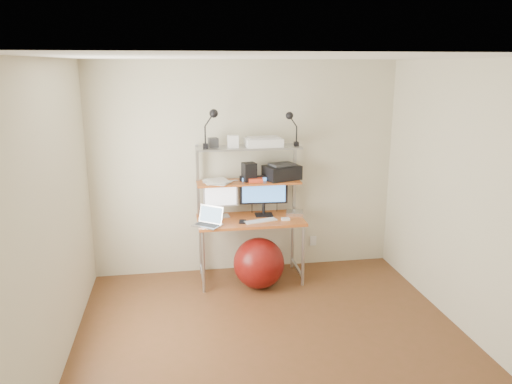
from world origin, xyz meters
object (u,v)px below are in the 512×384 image
laptop (209,221)px  exercise_ball (259,263)px  monitor_silver (221,196)px  printer (282,172)px  monitor_black (264,192)px

laptop → exercise_ball: (0.54, -0.08, -0.50)m
monitor_silver → printer: (0.72, 0.01, 0.26)m
monitor_silver → exercise_ball: size_ratio=0.79×
exercise_ball → laptop: bearing=171.9°
monitor_black → exercise_ball: bearing=-104.8°
monitor_silver → printer: bearing=-5.0°
monitor_silver → exercise_ball: 0.87m
monitor_black → printer: printer is taller
printer → monitor_silver: bearing=160.9°
monitor_silver → printer: size_ratio=0.97×
monitor_black → laptop: monitor_black is taller
laptop → monitor_black: bearing=59.9°
printer → exercise_ball: 1.08m
laptop → printer: printer is taller
monitor_black → printer: (0.22, 0.03, 0.22)m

